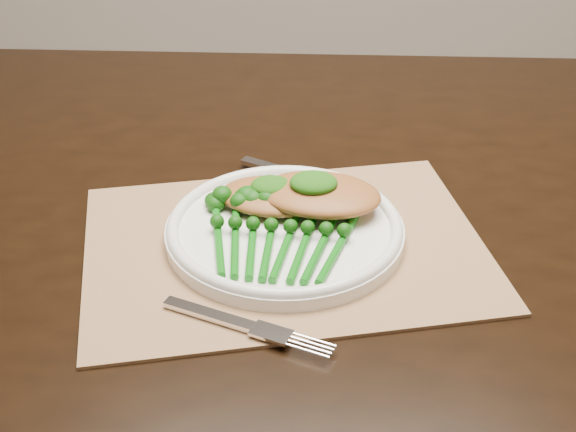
{
  "coord_description": "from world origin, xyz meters",
  "views": [
    {
      "loc": [
        0.09,
        -1.03,
        1.26
      ],
      "look_at": [
        0.07,
        -0.27,
        0.78
      ],
      "focal_mm": 50.0,
      "sensor_mm": 36.0,
      "label": 1
    }
  ],
  "objects_px": {
    "broccolini_bundle": "(278,243)",
    "chicken_fillet_left": "(272,196)",
    "dining_table": "(336,394)",
    "dinner_plate": "(285,229)",
    "placemat": "(285,246)"
  },
  "relations": [
    {
      "from": "placemat",
      "to": "broccolini_bundle",
      "type": "height_order",
      "value": "broccolini_bundle"
    },
    {
      "from": "dining_table",
      "to": "dinner_plate",
      "type": "distance_m",
      "value": 0.42
    },
    {
      "from": "chicken_fillet_left",
      "to": "dining_table",
      "type": "bearing_deg",
      "value": 54.03
    },
    {
      "from": "dining_table",
      "to": "dinner_plate",
      "type": "xyz_separation_m",
      "value": [
        -0.07,
        -0.13,
        0.39
      ]
    },
    {
      "from": "dining_table",
      "to": "chicken_fillet_left",
      "type": "bearing_deg",
      "value": -134.07
    },
    {
      "from": "dining_table",
      "to": "placemat",
      "type": "distance_m",
      "value": 0.41
    },
    {
      "from": "placemat",
      "to": "chicken_fillet_left",
      "type": "bearing_deg",
      "value": 94.32
    },
    {
      "from": "broccolini_bundle",
      "to": "chicken_fillet_left",
      "type": "bearing_deg",
      "value": 102.42
    },
    {
      "from": "placemat",
      "to": "dinner_plate",
      "type": "xyz_separation_m",
      "value": [
        -0.0,
        0.01,
        0.01
      ]
    },
    {
      "from": "dining_table",
      "to": "dinner_plate",
      "type": "bearing_deg",
      "value": -117.83
    },
    {
      "from": "dining_table",
      "to": "broccolini_bundle",
      "type": "relative_size",
      "value": 8.64
    },
    {
      "from": "chicken_fillet_left",
      "to": "dinner_plate",
      "type": "bearing_deg",
      "value": -61.0
    },
    {
      "from": "dining_table",
      "to": "dinner_plate",
      "type": "relative_size",
      "value": 5.98
    },
    {
      "from": "dinner_plate",
      "to": "chicken_fillet_left",
      "type": "bearing_deg",
      "value": 109.93
    },
    {
      "from": "dining_table",
      "to": "chicken_fillet_left",
      "type": "height_order",
      "value": "chicken_fillet_left"
    }
  ]
}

